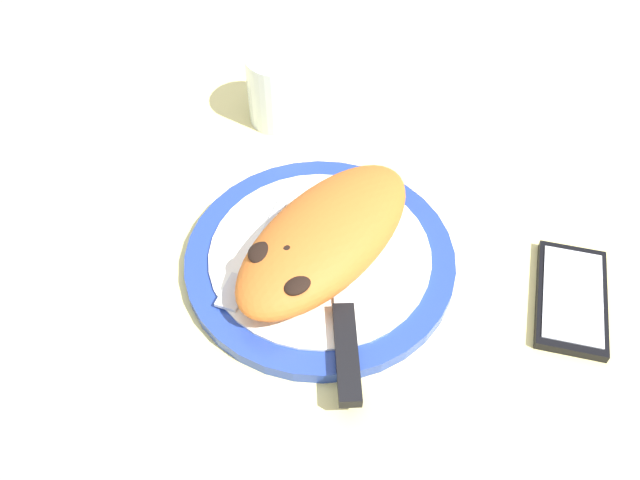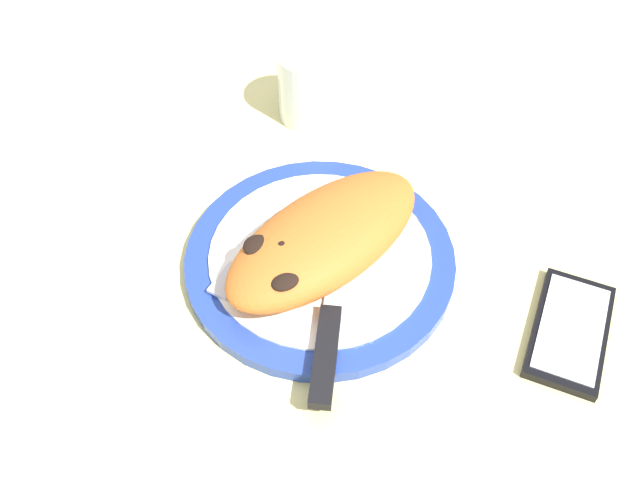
% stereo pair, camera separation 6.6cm
% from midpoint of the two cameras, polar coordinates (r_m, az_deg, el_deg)
% --- Properties ---
extents(ground_plane, '(1.50, 1.50, 0.03)m').
position_cam_midpoint_polar(ground_plane, '(0.70, -2.69, -2.90)').
color(ground_plane, '#E5D684').
extents(plate, '(0.27, 0.27, 0.02)m').
position_cam_midpoint_polar(plate, '(0.69, -2.76, -1.73)').
color(plate, '#233D99').
rests_on(plate, ground_plane).
extents(calzone, '(0.25, 0.17, 0.05)m').
position_cam_midpoint_polar(calzone, '(0.65, -2.62, -0.19)').
color(calzone, '#C16023').
rests_on(calzone, plate).
extents(fork, '(0.15, 0.02, 0.00)m').
position_cam_midpoint_polar(fork, '(0.68, -8.64, -1.88)').
color(fork, silver).
rests_on(fork, plate).
extents(knife, '(0.22, 0.11, 0.01)m').
position_cam_midpoint_polar(knife, '(0.62, -1.00, -7.22)').
color(knife, silver).
rests_on(knife, plate).
extents(smartphone, '(0.13, 0.08, 0.01)m').
position_cam_midpoint_polar(smartphone, '(0.69, 17.90, -4.82)').
color(smartphone, black).
rests_on(smartphone, ground_plane).
extents(water_glass, '(0.08, 0.08, 0.09)m').
position_cam_midpoint_polar(water_glass, '(0.83, -5.79, 12.26)').
color(water_glass, silver).
rests_on(water_glass, ground_plane).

